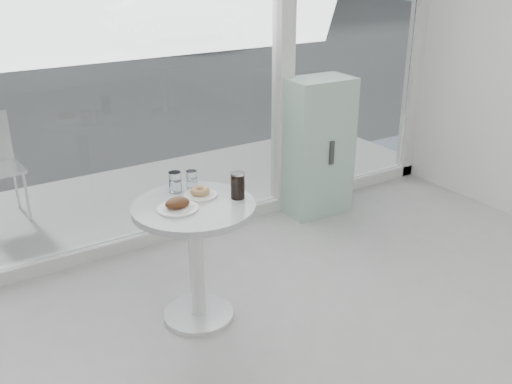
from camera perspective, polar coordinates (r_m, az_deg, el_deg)
storefront at (r=4.29m, az=-6.62°, el=17.30°), size 5.00×0.14×3.00m
main_table at (r=3.41m, az=-6.10°, el=-4.61°), size 0.72×0.72×0.77m
patio_deck at (r=5.39m, az=-10.33°, el=-0.37°), size 5.60×1.60×0.05m
mint_cabinet at (r=4.89m, az=6.16°, el=4.52°), size 0.56×0.40×1.18m
car_silver at (r=15.42m, az=-7.74°, el=17.10°), size 3.95×1.57×1.28m
plate_fritter at (r=3.25m, az=-7.81°, el=-1.29°), size 0.23×0.23×0.07m
plate_donut at (r=3.41m, az=-5.60°, el=-0.08°), size 0.20×0.20×0.05m
water_tumbler_a at (r=3.48m, az=-8.09°, el=0.89°), size 0.08×0.08×0.13m
water_tumbler_b at (r=3.53m, az=-6.45°, el=1.17°), size 0.07×0.07×0.11m
cola_glass at (r=3.35m, az=-1.85°, el=0.61°), size 0.08×0.08×0.16m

